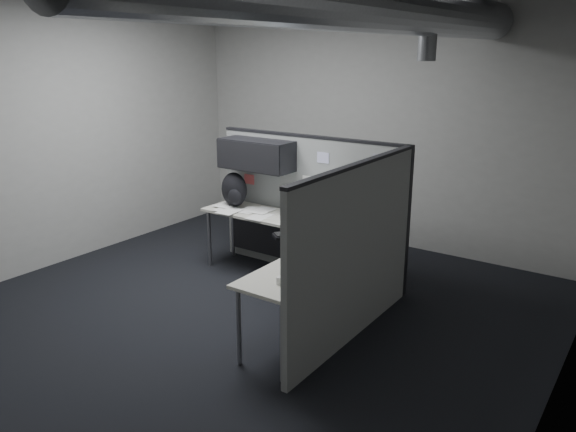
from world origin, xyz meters
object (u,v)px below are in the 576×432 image
Objects in this scene: monitor at (361,209)px; phone at (311,264)px; desk at (298,239)px; keyboard at (296,234)px; backpack at (234,190)px.

monitor reaches higher than phone.
desk is at bearing -139.44° from monitor.
monitor is 1.14m from phone.
phone reaches higher than keyboard.
monitor reaches higher than keyboard.
monitor is at bearing 21.56° from desk.
desk is 1.20m from backpack.
backpack reaches higher than keyboard.
monitor is at bearing -23.74° from backpack.
keyboard is at bearing -119.42° from monitor.
keyboard is 0.91m from phone.
backpack is (-1.73, 0.06, -0.06)m from monitor.
monitor is 1.95× the size of phone.
phone is at bearing -65.38° from monitor.
monitor is at bearing 84.84° from phone.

